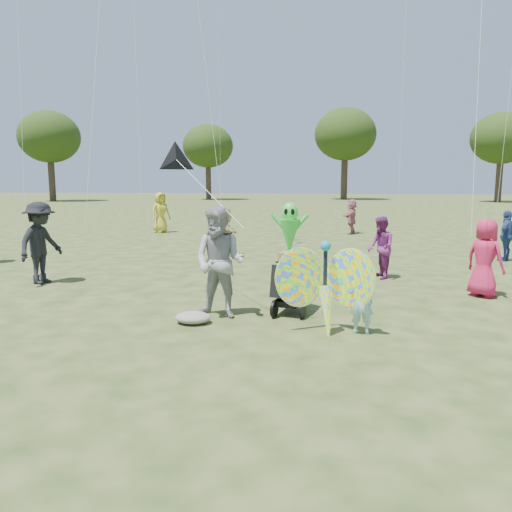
{
  "coord_description": "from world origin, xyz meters",
  "views": [
    {
      "loc": [
        1.07,
        -6.46,
        2.33
      ],
      "look_at": [
        -0.2,
        1.5,
        1.1
      ],
      "focal_mm": 35.0,
      "sensor_mm": 36.0,
      "label": 1
    }
  ],
  "objects_px": {
    "crowd_a": "(485,258)",
    "crowd_e": "(381,247)",
    "butterfly_kite": "(326,289)",
    "child_girl": "(362,302)",
    "crowd_j": "(352,216)",
    "crowd_b": "(41,243)",
    "adult_man": "(219,262)",
    "alien_kite": "(290,231)",
    "crowd_g": "(161,212)",
    "crowd_d": "(225,232)",
    "crowd_c": "(506,236)",
    "jogging_stroller": "(291,278)"
  },
  "relations": [
    {
      "from": "crowd_a",
      "to": "crowd_e",
      "type": "height_order",
      "value": "crowd_a"
    },
    {
      "from": "butterfly_kite",
      "to": "child_girl",
      "type": "bearing_deg",
      "value": 3.95
    },
    {
      "from": "crowd_j",
      "to": "butterfly_kite",
      "type": "distance_m",
      "value": 14.65
    },
    {
      "from": "crowd_a",
      "to": "crowd_b",
      "type": "relative_size",
      "value": 0.85
    },
    {
      "from": "crowd_b",
      "to": "crowd_e",
      "type": "relative_size",
      "value": 1.25
    },
    {
      "from": "adult_man",
      "to": "crowd_e",
      "type": "bearing_deg",
      "value": 64.33
    },
    {
      "from": "crowd_b",
      "to": "alien_kite",
      "type": "relative_size",
      "value": 1.06
    },
    {
      "from": "adult_man",
      "to": "crowd_g",
      "type": "height_order",
      "value": "adult_man"
    },
    {
      "from": "child_girl",
      "to": "crowd_e",
      "type": "relative_size",
      "value": 0.66
    },
    {
      "from": "crowd_d",
      "to": "crowd_e",
      "type": "xyz_separation_m",
      "value": [
        4.44,
        -3.0,
        0.01
      ]
    },
    {
      "from": "crowd_c",
      "to": "crowd_g",
      "type": "height_order",
      "value": "crowd_g"
    },
    {
      "from": "crowd_g",
      "to": "crowd_a",
      "type": "bearing_deg",
      "value": -92.73
    },
    {
      "from": "crowd_c",
      "to": "crowd_j",
      "type": "bearing_deg",
      "value": -111.58
    },
    {
      "from": "child_girl",
      "to": "crowd_e",
      "type": "distance_m",
      "value": 4.56
    },
    {
      "from": "crowd_b",
      "to": "crowd_g",
      "type": "height_order",
      "value": "crowd_b"
    },
    {
      "from": "adult_man",
      "to": "crowd_b",
      "type": "xyz_separation_m",
      "value": [
        -4.63,
        2.11,
        -0.02
      ]
    },
    {
      "from": "crowd_d",
      "to": "butterfly_kite",
      "type": "xyz_separation_m",
      "value": [
        3.25,
        -7.55,
        -0.04
      ]
    },
    {
      "from": "crowd_e",
      "to": "butterfly_kite",
      "type": "relative_size",
      "value": 0.86
    },
    {
      "from": "alien_kite",
      "to": "butterfly_kite",
      "type": "bearing_deg",
      "value": -79.47
    },
    {
      "from": "jogging_stroller",
      "to": "alien_kite",
      "type": "height_order",
      "value": "alien_kite"
    },
    {
      "from": "crowd_g",
      "to": "butterfly_kite",
      "type": "xyz_separation_m",
      "value": [
        7.58,
        -13.8,
        -0.21
      ]
    },
    {
      "from": "adult_man",
      "to": "crowd_j",
      "type": "xyz_separation_m",
      "value": [
        2.62,
        14.0,
        -0.19
      ]
    },
    {
      "from": "crowd_c",
      "to": "alien_kite",
      "type": "xyz_separation_m",
      "value": [
        -6.12,
        -1.92,
        0.24
      ]
    },
    {
      "from": "crowd_e",
      "to": "crowd_j",
      "type": "xyz_separation_m",
      "value": [
        -0.38,
        10.09,
        0.01
      ]
    },
    {
      "from": "crowd_a",
      "to": "butterfly_kite",
      "type": "relative_size",
      "value": 0.9
    },
    {
      "from": "adult_man",
      "to": "butterfly_kite",
      "type": "height_order",
      "value": "adult_man"
    },
    {
      "from": "child_girl",
      "to": "jogging_stroller",
      "type": "xyz_separation_m",
      "value": [
        -1.18,
        1.08,
        0.12
      ]
    },
    {
      "from": "crowd_c",
      "to": "alien_kite",
      "type": "bearing_deg",
      "value": -35.77
    },
    {
      "from": "crowd_b",
      "to": "crowd_c",
      "type": "relative_size",
      "value": 1.26
    },
    {
      "from": "crowd_e",
      "to": "butterfly_kite",
      "type": "xyz_separation_m",
      "value": [
        -1.2,
        -4.54,
        -0.05
      ]
    },
    {
      "from": "crowd_g",
      "to": "jogging_stroller",
      "type": "distance_m",
      "value": 14.46
    },
    {
      "from": "crowd_c",
      "to": "crowd_d",
      "type": "relative_size",
      "value": 1.0
    },
    {
      "from": "crowd_g",
      "to": "child_girl",
      "type": "bearing_deg",
      "value": -106.7
    },
    {
      "from": "child_girl",
      "to": "crowd_d",
      "type": "xyz_separation_m",
      "value": [
        -3.79,
        7.51,
        0.24
      ]
    },
    {
      "from": "butterfly_kite",
      "to": "crowd_a",
      "type": "bearing_deg",
      "value": 43.54
    },
    {
      "from": "adult_man",
      "to": "crowd_e",
      "type": "distance_m",
      "value": 4.94
    },
    {
      "from": "crowd_j",
      "to": "alien_kite",
      "type": "relative_size",
      "value": 0.87
    },
    {
      "from": "child_girl",
      "to": "crowd_a",
      "type": "xyz_separation_m",
      "value": [
        2.55,
        2.9,
        0.29
      ]
    },
    {
      "from": "crowd_g",
      "to": "crowd_c",
      "type": "bearing_deg",
      "value": -72.72
    },
    {
      "from": "child_girl",
      "to": "crowd_j",
      "type": "xyz_separation_m",
      "value": [
        0.27,
        14.59,
        0.26
      ]
    },
    {
      "from": "child_girl",
      "to": "crowd_g",
      "type": "relative_size",
      "value": 0.55
    },
    {
      "from": "child_girl",
      "to": "crowd_c",
      "type": "relative_size",
      "value": 0.67
    },
    {
      "from": "jogging_stroller",
      "to": "alien_kite",
      "type": "relative_size",
      "value": 0.64
    },
    {
      "from": "crowd_g",
      "to": "butterfly_kite",
      "type": "distance_m",
      "value": 15.75
    },
    {
      "from": "adult_man",
      "to": "child_girl",
      "type": "bearing_deg",
      "value": -2.39
    },
    {
      "from": "crowd_e",
      "to": "alien_kite",
      "type": "distance_m",
      "value": 2.66
    },
    {
      "from": "adult_man",
      "to": "crowd_e",
      "type": "relative_size",
      "value": 1.28
    },
    {
      "from": "crowd_c",
      "to": "crowd_d",
      "type": "height_order",
      "value": "same"
    },
    {
      "from": "crowd_e",
      "to": "crowd_d",
      "type": "bearing_deg",
      "value": -138.97
    },
    {
      "from": "crowd_j",
      "to": "alien_kite",
      "type": "xyz_separation_m",
      "value": [
        -1.91,
        -8.76,
        0.21
      ]
    }
  ]
}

